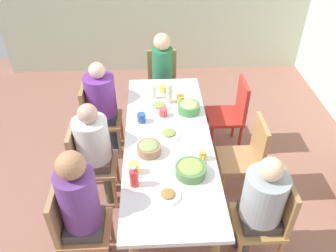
# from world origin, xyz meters

# --- Properties ---
(ground_plane) EXTENTS (6.67, 6.67, 0.00)m
(ground_plane) POSITION_xyz_m (0.00, 0.00, 0.00)
(ground_plane) COLOR #946253
(dining_table) EXTENTS (2.23, 0.81, 0.75)m
(dining_table) POSITION_xyz_m (0.00, 0.00, 0.67)
(dining_table) COLOR white
(dining_table) RESTS_ON ground_plane
(chair_0) EXTENTS (0.40, 0.40, 0.90)m
(chair_0) POSITION_xyz_m (0.74, 0.78, 0.51)
(chair_0) COLOR #AE8548
(chair_0) RESTS_ON ground_plane
(person_0) EXTENTS (0.33, 0.33, 1.14)m
(person_0) POSITION_xyz_m (0.74, 0.69, 0.70)
(person_0) COLOR #484848
(person_0) RESTS_ON ground_plane
(chair_1) EXTENTS (0.40, 0.40, 0.90)m
(chair_1) POSITION_xyz_m (-1.49, 0.00, 0.51)
(chair_1) COLOR #A4794B
(chair_1) RESTS_ON ground_plane
(person_1) EXTENTS (0.30, 0.30, 1.20)m
(person_1) POSITION_xyz_m (-1.40, 0.00, 0.71)
(person_1) COLOR #2E2C46
(person_1) RESTS_ON ground_plane
(chair_2) EXTENTS (0.40, 0.40, 0.90)m
(chair_2) POSITION_xyz_m (-0.74, 0.78, 0.51)
(chair_2) COLOR red
(chair_2) RESTS_ON ground_plane
(chair_3) EXTENTS (0.40, 0.40, 0.90)m
(chair_3) POSITION_xyz_m (0.00, -0.78, 0.51)
(chair_3) COLOR #A57F59
(chair_3) RESTS_ON ground_plane
(person_3) EXTENTS (0.32, 0.32, 1.16)m
(person_3) POSITION_xyz_m (0.00, -0.69, 0.70)
(person_3) COLOR brown
(person_3) RESTS_ON ground_plane
(chair_4) EXTENTS (0.40, 0.40, 0.90)m
(chair_4) POSITION_xyz_m (0.74, -0.78, 0.51)
(chair_4) COLOR #B6784D
(chair_4) RESTS_ON ground_plane
(person_4) EXTENTS (0.30, 0.30, 1.27)m
(person_4) POSITION_xyz_m (0.74, -0.69, 0.75)
(person_4) COLOR #483B43
(person_4) RESTS_ON ground_plane
(chair_5) EXTENTS (0.40, 0.40, 0.90)m
(chair_5) POSITION_xyz_m (-0.74, -0.78, 0.51)
(chair_5) COLOR tan
(chair_5) RESTS_ON ground_plane
(person_5) EXTENTS (0.33, 0.33, 1.17)m
(person_5) POSITION_xyz_m (-0.74, -0.69, 0.71)
(person_5) COLOR #23324F
(person_5) RESTS_ON ground_plane
(chair_6) EXTENTS (0.40, 0.40, 0.90)m
(chair_6) POSITION_xyz_m (0.00, 0.78, 0.51)
(chair_6) COLOR #AA7B50
(chair_6) RESTS_ON ground_plane
(plate_0) EXTENTS (0.24, 0.24, 0.04)m
(plate_0) POSITION_xyz_m (-0.06, 0.01, 0.76)
(plate_0) COLOR silver
(plate_0) RESTS_ON dining_table
(plate_1) EXTENTS (0.24, 0.24, 0.04)m
(plate_1) POSITION_xyz_m (-0.53, -0.07, 0.76)
(plate_1) COLOR white
(plate_1) RESTS_ON dining_table
(plate_2) EXTENTS (0.21, 0.21, 0.04)m
(plate_2) POSITION_xyz_m (0.69, -0.04, 0.76)
(plate_2) COLOR white
(plate_2) RESTS_ON dining_table
(bowl_0) EXTENTS (0.23, 0.23, 0.11)m
(bowl_0) POSITION_xyz_m (-0.43, 0.24, 0.81)
(bowl_0) COLOR #438747
(bowl_0) RESTS_ON dining_table
(bowl_1) EXTENTS (0.21, 0.21, 0.10)m
(bowl_1) POSITION_xyz_m (0.18, -0.18, 0.80)
(bowl_1) COLOR #956A4B
(bowl_1) RESTS_ON dining_table
(bowl_2) EXTENTS (0.26, 0.26, 0.10)m
(bowl_2) POSITION_xyz_m (0.47, 0.16, 0.80)
(bowl_2) COLOR #507942
(bowl_2) RESTS_ON dining_table
(cup_0) EXTENTS (0.13, 0.09, 0.08)m
(cup_0) POSITION_xyz_m (-0.84, -0.01, 0.79)
(cup_0) COLOR #E5C74A
(cup_0) RESTS_ON dining_table
(cup_1) EXTENTS (0.12, 0.08, 0.08)m
(cup_1) POSITION_xyz_m (-0.37, -0.03, 0.79)
(cup_1) COLOR #D44947
(cup_1) RESTS_ON dining_table
(cup_2) EXTENTS (0.11, 0.07, 0.09)m
(cup_2) POSITION_xyz_m (0.29, 0.28, 0.80)
(cup_2) COLOR #E4C053
(cup_2) RESTS_ON dining_table
(cup_3) EXTENTS (0.12, 0.08, 0.09)m
(cup_3) POSITION_xyz_m (-0.28, -0.25, 0.80)
(cup_3) COLOR #2B5398
(cup_3) RESTS_ON dining_table
(cup_4) EXTENTS (0.12, 0.09, 0.08)m
(cup_4) POSITION_xyz_m (-0.61, 0.17, 0.79)
(cup_4) COLOR #EFBD4A
(cup_4) RESTS_ON dining_table
(cup_5) EXTENTS (0.12, 0.08, 0.10)m
(cup_5) POSITION_xyz_m (0.42, -0.30, 0.80)
(cup_5) COLOR #EFC74E
(cup_5) RESTS_ON dining_table
(bottle_0) EXTENTS (0.06, 0.06, 0.19)m
(bottle_0) POSITION_xyz_m (-0.71, -0.12, 0.84)
(bottle_0) COLOR silver
(bottle_0) RESTS_ON dining_table
(bottle_1) EXTENTS (0.07, 0.07, 0.20)m
(bottle_1) POSITION_xyz_m (0.56, -0.30, 0.84)
(bottle_1) COLOR red
(bottle_1) RESTS_ON dining_table
(bottle_2) EXTENTS (0.06, 0.06, 0.26)m
(bottle_2) POSITION_xyz_m (-0.62, 0.05, 0.87)
(bottle_2) COLOR silver
(bottle_2) RESTS_ON dining_table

